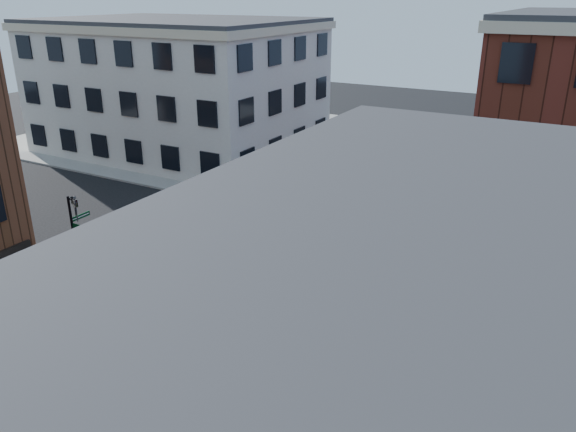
# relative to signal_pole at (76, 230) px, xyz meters

# --- Properties ---
(ground) EXTENTS (120.00, 120.00, 0.00)m
(ground) POSITION_rel_signal_pole_xyz_m (6.72, 6.68, -2.86)
(ground) COLOR black
(ground) RESTS_ON ground
(sidewalk_nw) EXTENTS (30.00, 30.00, 0.15)m
(sidewalk_nw) POSITION_rel_signal_pole_xyz_m (-14.28, 27.68, -2.78)
(sidewalk_nw) COLOR gray
(sidewalk_nw) RESTS_ON ground
(building_nw) EXTENTS (22.00, 16.00, 11.00)m
(building_nw) POSITION_rel_signal_pole_xyz_m (-12.28, 22.68, 2.64)
(building_nw) COLOR beige
(building_nw) RESTS_ON ground
(tree_near) EXTENTS (2.69, 2.69, 4.49)m
(tree_near) POSITION_rel_signal_pole_xyz_m (14.28, 16.65, 0.30)
(tree_near) COLOR black
(tree_near) RESTS_ON ground
(tree_far) EXTENTS (2.43, 2.43, 4.07)m
(tree_far) POSITION_rel_signal_pole_xyz_m (14.28, 22.65, 0.02)
(tree_far) COLOR black
(tree_far) RESTS_ON ground
(signal_pole) EXTENTS (1.29, 1.24, 4.60)m
(signal_pole) POSITION_rel_signal_pole_xyz_m (0.00, 0.00, 0.00)
(signal_pole) COLOR black
(signal_pole) RESTS_ON ground
(box_truck) EXTENTS (9.41, 3.70, 4.17)m
(box_truck) POSITION_rel_signal_pole_xyz_m (16.92, 2.44, -0.69)
(box_truck) COLOR white
(box_truck) RESTS_ON ground
(traffic_cone) EXTENTS (0.43, 0.43, 0.66)m
(traffic_cone) POSITION_rel_signal_pole_xyz_m (1.02, 3.47, -2.54)
(traffic_cone) COLOR orange
(traffic_cone) RESTS_ON ground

